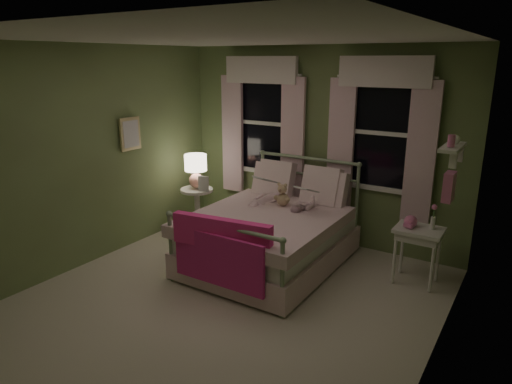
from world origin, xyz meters
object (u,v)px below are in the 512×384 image
Objects in this scene: nightstand_left at (197,204)px; child_left at (270,176)px; bed at (271,234)px; teddy_bear at (283,196)px; table_lamp at (196,168)px; child_right at (309,189)px; nightstand_right at (419,237)px.

child_left is at bearing 3.55° from nightstand_left.
bed is 6.87× the size of teddy_bear.
bed is 0.49m from teddy_bear.
table_lamp is at bearing 176.61° from teddy_bear.
bed reaches higher than table_lamp.
table_lamp is (-0.00, 0.00, 0.54)m from nightstand_left.
child_right is 1.38m from nightstand_right.
bed is 3.18× the size of nightstand_right.
child_left is at bearing 150.50° from teddy_bear.
nightstand_left and nightstand_right have the same top height.
bed is 1.68m from nightstand_right.
nightstand_left is 0.54m from table_lamp.
nightstand_left is 3.07m from nightstand_right.
bed is 0.72m from child_right.
child_left reaches higher than table_lamp.
bed reaches higher than nightstand_left.
nightstand_right is at bearing 14.87° from bed.
child_right is 1.01× the size of nightstand_right.
nightstand_left is 1.36× the size of table_lamp.
child_left reaches higher than teddy_bear.
teddy_bear is at bearing -174.12° from nightstand_right.
child_left is 1.74× the size of table_lamp.
nightstand_right is at bearing -167.82° from child_right.
child_right reaches higher than table_lamp.
child_left reaches higher than nightstand_left.
table_lamp is at bearing 180.00° from nightstand_left.
nightstand_left is at bearing 166.45° from bed.
child_left is 0.38m from teddy_bear.
nightstand_right is (1.90, 0.01, -0.44)m from child_left.
nightstand_right is at bearing 1.51° from table_lamp.
child_right reaches higher than nightstand_left.
child_left is 1.17m from table_lamp.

